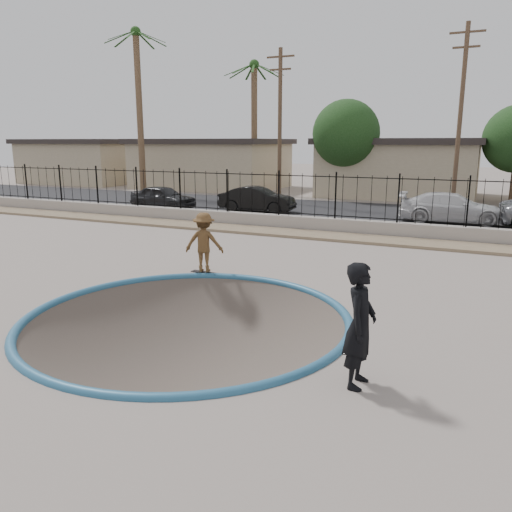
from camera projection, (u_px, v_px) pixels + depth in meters
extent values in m
cube|color=slate|center=(344.00, 251.00, 22.41)|extent=(120.00, 120.00, 2.20)
torus|color=#265A7D|center=(188.00, 319.00, 10.65)|extent=(7.04, 7.04, 0.20)
cube|color=#917A5F|center=(327.00, 236.00, 19.67)|extent=(42.00, 1.60, 0.11)
cube|color=gray|center=(335.00, 226.00, 20.59)|extent=(42.00, 0.45, 0.60)
cube|color=black|center=(335.00, 216.00, 20.50)|extent=(40.00, 0.04, 0.03)
cube|color=black|center=(336.00, 177.00, 20.14)|extent=(40.00, 0.04, 0.04)
cube|color=black|center=(369.00, 212.00, 26.59)|extent=(90.00, 8.00, 0.04)
cube|color=tan|center=(89.00, 163.00, 46.00)|extent=(10.00, 8.00, 3.50)
cube|color=#2D2724|center=(87.00, 141.00, 45.56)|extent=(10.60, 8.60, 0.40)
cube|color=tan|center=(212.00, 166.00, 40.71)|extent=(11.00, 8.00, 3.50)
cube|color=#2D2724|center=(211.00, 141.00, 40.28)|extent=(11.60, 8.60, 0.40)
cube|color=tan|center=(400.00, 170.00, 34.62)|extent=(10.00, 8.00, 3.50)
cube|color=#2D2724|center=(402.00, 141.00, 34.18)|extent=(10.60, 8.60, 0.40)
cylinder|color=brown|center=(140.00, 115.00, 34.93)|extent=(0.44, 0.44, 11.00)
sphere|color=#214818|center=(136.00, 32.00, 33.71)|extent=(0.70, 0.70, 0.70)
cylinder|color=brown|center=(254.00, 130.00, 35.85)|extent=(0.44, 0.44, 9.00)
sphere|color=#214818|center=(254.00, 65.00, 34.85)|extent=(0.70, 0.70, 0.70)
cylinder|color=#473323|center=(280.00, 128.00, 29.80)|extent=(0.24, 0.24, 9.00)
cube|color=#473323|center=(281.00, 57.00, 28.90)|extent=(1.70, 0.10, 0.10)
cube|color=#473323|center=(280.00, 69.00, 29.06)|extent=(1.30, 0.10, 0.10)
cylinder|color=#473323|center=(460.00, 121.00, 25.68)|extent=(0.24, 0.24, 9.50)
cube|color=#473323|center=(468.00, 32.00, 24.72)|extent=(1.70, 0.10, 0.10)
cube|color=#473323|center=(466.00, 47.00, 24.88)|extent=(1.30, 0.10, 0.10)
cylinder|color=#473323|center=(344.00, 176.00, 32.79)|extent=(0.34, 0.34, 3.00)
sphere|color=#143311|center=(346.00, 134.00, 32.19)|extent=(4.32, 4.32, 4.32)
imported|color=brown|center=(204.00, 246.00, 13.98)|extent=(1.22, 0.91, 1.68)
cube|color=black|center=(205.00, 272.00, 14.16)|extent=(0.85, 0.27, 0.02)
cylinder|color=silver|center=(195.00, 273.00, 14.23)|extent=(0.06, 0.04, 0.05)
cylinder|color=silver|center=(198.00, 272.00, 14.36)|extent=(0.06, 0.04, 0.05)
cylinder|color=silver|center=(212.00, 276.00, 13.96)|extent=(0.06, 0.04, 0.05)
cylinder|color=silver|center=(215.00, 274.00, 14.10)|extent=(0.06, 0.04, 0.05)
imported|color=black|center=(360.00, 325.00, 7.54)|extent=(0.47, 0.72, 1.96)
imported|color=black|center=(163.00, 197.00, 27.59)|extent=(3.91, 1.81, 1.30)
imported|color=black|center=(257.00, 199.00, 26.53)|extent=(4.12, 1.76, 1.32)
imported|color=silver|center=(452.00, 208.00, 22.93)|extent=(4.84, 2.29, 1.36)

